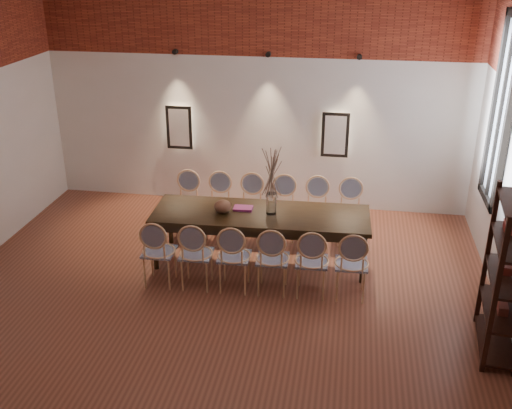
% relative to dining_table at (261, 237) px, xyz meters
% --- Properties ---
extents(floor, '(7.00, 7.00, 0.02)m').
position_rel_dining_table_xyz_m(floor, '(-0.40, -1.43, -0.39)').
color(floor, brown).
rests_on(floor, ground).
extents(wall_back, '(7.00, 0.10, 4.00)m').
position_rel_dining_table_xyz_m(wall_back, '(-0.40, 2.12, 1.62)').
color(wall_back, silver).
rests_on(wall_back, ground).
extents(wall_front, '(7.00, 0.10, 4.00)m').
position_rel_dining_table_xyz_m(wall_front, '(-0.40, -4.98, 1.62)').
color(wall_front, silver).
rests_on(wall_front, ground).
extents(brick_band_back, '(7.00, 0.02, 1.50)m').
position_rel_dining_table_xyz_m(brick_band_back, '(-0.40, 2.05, 2.88)').
color(brick_band_back, maroon).
rests_on(brick_band_back, ground).
extents(brick_band_front, '(7.00, 0.02, 1.50)m').
position_rel_dining_table_xyz_m(brick_band_front, '(-0.40, -4.91, 2.88)').
color(brick_band_front, maroon).
rests_on(brick_band_front, ground).
extents(niche_left, '(0.36, 0.06, 0.66)m').
position_rel_dining_table_xyz_m(niche_left, '(-1.70, 2.02, 0.93)').
color(niche_left, '#FFEAC6').
rests_on(niche_left, wall_back).
extents(niche_right, '(0.36, 0.06, 0.66)m').
position_rel_dining_table_xyz_m(niche_right, '(0.90, 2.02, 0.93)').
color(niche_right, '#FFEAC6').
rests_on(niche_right, wall_back).
extents(spot_fixture_left, '(0.08, 0.10, 0.08)m').
position_rel_dining_table_xyz_m(spot_fixture_left, '(-1.70, 1.99, 2.17)').
color(spot_fixture_left, black).
rests_on(spot_fixture_left, wall_back).
extents(spot_fixture_mid, '(0.08, 0.10, 0.08)m').
position_rel_dining_table_xyz_m(spot_fixture_mid, '(-0.20, 1.99, 2.17)').
color(spot_fixture_mid, black).
rests_on(spot_fixture_mid, wall_back).
extents(spot_fixture_right, '(0.08, 0.10, 0.08)m').
position_rel_dining_table_xyz_m(spot_fixture_right, '(1.20, 1.99, 2.17)').
color(spot_fixture_right, black).
rests_on(spot_fixture_right, wall_back).
extents(window_glass, '(0.02, 0.78, 2.38)m').
position_rel_dining_table_xyz_m(window_glass, '(3.06, 0.57, 1.77)').
color(window_glass, silver).
rests_on(window_glass, wall_right).
extents(window_frame, '(0.08, 0.90, 2.50)m').
position_rel_dining_table_xyz_m(window_frame, '(3.04, 0.57, 1.77)').
color(window_frame, black).
rests_on(window_frame, wall_right).
extents(window_mullion, '(0.06, 0.06, 2.40)m').
position_rel_dining_table_xyz_m(window_mullion, '(3.04, 0.57, 1.77)').
color(window_mullion, black).
rests_on(window_mullion, wall_right).
extents(dining_table, '(3.00, 1.05, 0.75)m').
position_rel_dining_table_xyz_m(dining_table, '(0.00, 0.00, 0.00)').
color(dining_table, black).
rests_on(dining_table, floor).
extents(chair_near_a, '(0.45, 0.45, 0.94)m').
position_rel_dining_table_xyz_m(chair_near_a, '(-1.21, -0.80, 0.09)').
color(chair_near_a, '#DDAB79').
rests_on(chair_near_a, floor).
extents(chair_near_b, '(0.45, 0.45, 0.94)m').
position_rel_dining_table_xyz_m(chair_near_b, '(-0.72, -0.78, 0.09)').
color(chair_near_b, '#DDAB79').
rests_on(chair_near_b, floor).
extents(chair_near_c, '(0.45, 0.45, 0.94)m').
position_rel_dining_table_xyz_m(chair_near_c, '(-0.22, -0.77, 0.09)').
color(chair_near_c, '#DDAB79').
rests_on(chair_near_c, floor).
extents(chair_near_d, '(0.45, 0.45, 0.94)m').
position_rel_dining_table_xyz_m(chair_near_d, '(0.27, -0.75, 0.09)').
color(chair_near_d, '#DDAB79').
rests_on(chair_near_d, floor).
extents(chair_near_e, '(0.45, 0.45, 0.94)m').
position_rel_dining_table_xyz_m(chair_near_e, '(0.77, -0.73, 0.09)').
color(chair_near_e, '#DDAB79').
rests_on(chair_near_e, floor).
extents(chair_near_f, '(0.45, 0.45, 0.94)m').
position_rel_dining_table_xyz_m(chair_near_f, '(1.26, -0.72, 0.09)').
color(chair_near_f, '#DDAB79').
rests_on(chair_near_f, floor).
extents(chair_far_a, '(0.45, 0.45, 0.94)m').
position_rel_dining_table_xyz_m(chair_far_a, '(-1.26, 0.72, 0.09)').
color(chair_far_a, '#DDAB79').
rests_on(chair_far_a, floor).
extents(chair_far_b, '(0.45, 0.45, 0.94)m').
position_rel_dining_table_xyz_m(chair_far_b, '(-0.77, 0.73, 0.09)').
color(chair_far_b, '#DDAB79').
rests_on(chair_far_b, floor).
extents(chair_far_c, '(0.45, 0.45, 0.94)m').
position_rel_dining_table_xyz_m(chair_far_c, '(-0.27, 0.75, 0.09)').
color(chair_far_c, '#DDAB79').
rests_on(chair_far_c, floor).
extents(chair_far_d, '(0.45, 0.45, 0.94)m').
position_rel_dining_table_xyz_m(chair_far_d, '(0.22, 0.77, 0.09)').
color(chair_far_d, '#DDAB79').
rests_on(chair_far_d, floor).
extents(chair_far_e, '(0.45, 0.45, 0.94)m').
position_rel_dining_table_xyz_m(chair_far_e, '(0.72, 0.78, 0.09)').
color(chair_far_e, '#DDAB79').
rests_on(chair_far_e, floor).
extents(chair_far_f, '(0.45, 0.45, 0.94)m').
position_rel_dining_table_xyz_m(chair_far_f, '(1.21, 0.80, 0.09)').
color(chair_far_f, '#DDAB79').
rests_on(chair_far_f, floor).
extents(vase, '(0.14, 0.14, 0.30)m').
position_rel_dining_table_xyz_m(vase, '(0.14, 0.00, 0.53)').
color(vase, silver).
rests_on(vase, dining_table).
extents(dried_branches, '(0.50, 0.50, 0.70)m').
position_rel_dining_table_xyz_m(dried_branches, '(0.14, 0.00, 0.98)').
color(dried_branches, brown).
rests_on(dried_branches, vase).
extents(bowl, '(0.24, 0.24, 0.18)m').
position_rel_dining_table_xyz_m(bowl, '(-0.51, -0.07, 0.46)').
color(bowl, brown).
rests_on(bowl, dining_table).
extents(book, '(0.27, 0.19, 0.03)m').
position_rel_dining_table_xyz_m(book, '(-0.26, 0.08, 0.39)').
color(book, '#95286C').
rests_on(book, dining_table).
extents(shelving_rack, '(0.48, 1.03, 1.80)m').
position_rel_dining_table_xyz_m(shelving_rack, '(2.88, -1.51, 0.53)').
color(shelving_rack, black).
rests_on(shelving_rack, floor).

